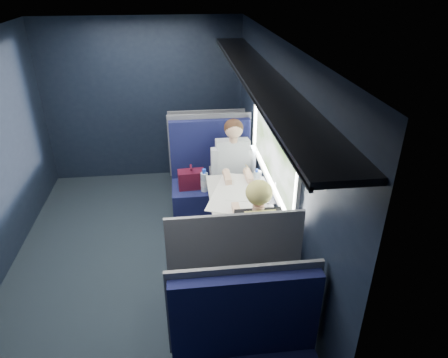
{
  "coord_description": "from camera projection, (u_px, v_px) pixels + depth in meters",
  "views": [
    {
      "loc": [
        0.48,
        -3.53,
        2.83
      ],
      "look_at": [
        0.9,
        0.0,
        0.95
      ],
      "focal_mm": 32.0,
      "sensor_mm": 36.0,
      "label": 1
    }
  ],
  "objects": [
    {
      "name": "cup",
      "position": [
        258.0,
        175.0,
        4.46
      ],
      "size": [
        0.07,
        0.07,
        0.09
      ],
      "primitive_type": "cylinder",
      "color": "white",
      "rests_on": "table"
    },
    {
      "name": "table",
      "position": [
        237.0,
        202.0,
        4.17
      ],
      "size": [
        0.62,
        1.0,
        0.74
      ],
      "color": "#54565E",
      "rests_on": "ground"
    },
    {
      "name": "ground",
      "position": [
        143.0,
        260.0,
        4.38
      ],
      "size": [
        2.8,
        4.2,
        0.01
      ],
      "primitive_type": "cube",
      "color": "black"
    },
    {
      "name": "man",
      "position": [
        234.0,
        168.0,
        4.77
      ],
      "size": [
        0.53,
        0.56,
        1.32
      ],
      "color": "black",
      "rests_on": "ground"
    },
    {
      "name": "seat_bay_near",
      "position": [
        211.0,
        184.0,
        5.03
      ],
      "size": [
        1.04,
        0.62,
        1.26
      ],
      "color": "#0B0E34",
      "rests_on": "ground"
    },
    {
      "name": "woman",
      "position": [
        256.0,
        237.0,
        3.53
      ],
      "size": [
        0.53,
        0.56,
        1.32
      ],
      "color": "black",
      "rests_on": "ground"
    },
    {
      "name": "laptop",
      "position": [
        271.0,
        191.0,
        4.11
      ],
      "size": [
        0.3,
        0.35,
        0.23
      ],
      "color": "silver",
      "rests_on": "table"
    },
    {
      "name": "room_shell",
      "position": [
        130.0,
        134.0,
        3.69
      ],
      "size": [
        3.0,
        4.4,
        2.4
      ],
      "color": "black",
      "rests_on": "ground"
    },
    {
      "name": "papers",
      "position": [
        242.0,
        193.0,
        4.18
      ],
      "size": [
        0.83,
        0.99,
        0.01
      ],
      "primitive_type": "cube",
      "rotation": [
        0.0,
        0.0,
        -0.34
      ],
      "color": "white",
      "rests_on": "table"
    },
    {
      "name": "bottle_small",
      "position": [
        256.0,
        178.0,
        4.31
      ],
      "size": [
        0.06,
        0.06,
        0.19
      ],
      "color": "silver",
      "rests_on": "table"
    },
    {
      "name": "seat_row_front",
      "position": [
        206.0,
        155.0,
        5.85
      ],
      "size": [
        1.04,
        0.51,
        1.16
      ],
      "color": "#0B0E34",
      "rests_on": "ground"
    },
    {
      "name": "seat_bay_far",
      "position": [
        230.0,
        279.0,
        3.5
      ],
      "size": [
        1.04,
        0.62,
        1.26
      ],
      "color": "#0B0E34",
      "rests_on": "ground"
    }
  ]
}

